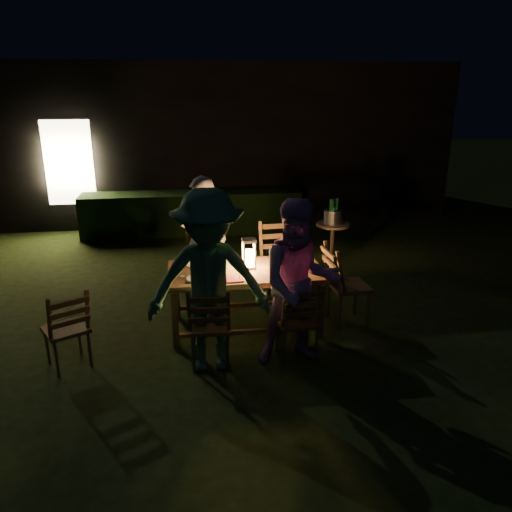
{
  "coord_description": "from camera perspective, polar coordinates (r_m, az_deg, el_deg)",
  "views": [
    {
      "loc": [
        -0.65,
        -5.83,
        2.74
      ],
      "look_at": [
        0.17,
        -0.24,
        0.81
      ],
      "focal_mm": 35.0,
      "sensor_mm": 36.0,
      "label": 1
    }
  ],
  "objects": [
    {
      "name": "wineglass_e",
      "position": [
        5.42,
        -1.92,
        -1.84
      ],
      "size": [
        0.06,
        0.06,
        0.18
      ],
      "primitive_type": null,
      "color": "silver",
      "rests_on": "dining_table"
    },
    {
      "name": "plate_far_right",
      "position": [
        6.0,
        2.8,
        -0.57
      ],
      "size": [
        0.25,
        0.25,
        0.01
      ],
      "primitive_type": "cylinder",
      "color": "white",
      "rests_on": "dining_table"
    },
    {
      "name": "chair_near_left",
      "position": [
        5.19,
        -5.22,
        -9.46
      ],
      "size": [
        0.46,
        0.49,
        0.94
      ],
      "rotation": [
        0.0,
        0.0,
        -0.09
      ],
      "color": "#4F341A",
      "rests_on": "ground"
    },
    {
      "name": "wineglass_c",
      "position": [
        5.49,
        2.22,
        -1.56
      ],
      "size": [
        0.06,
        0.06,
        0.18
      ],
      "primitive_type": null,
      "color": "#59070F",
      "rests_on": "dining_table"
    },
    {
      "name": "chair_far_right",
      "position": [
        6.68,
        2.72,
        -2.38
      ],
      "size": [
        0.51,
        0.55,
        1.08
      ],
      "rotation": [
        0.0,
        0.0,
        3.2
      ],
      "color": "#4F341A",
      "rests_on": "ground"
    },
    {
      "name": "plate_far_left",
      "position": [
        5.91,
        -6.78,
        -1.0
      ],
      "size": [
        0.25,
        0.25,
        0.01
      ],
      "primitive_type": "cylinder",
      "color": "white",
      "rests_on": "dining_table"
    },
    {
      "name": "plate_near_left",
      "position": [
        5.5,
        -6.67,
        -2.54
      ],
      "size": [
        0.25,
        0.25,
        0.01
      ],
      "primitive_type": "cylinder",
      "color": "white",
      "rests_on": "dining_table"
    },
    {
      "name": "bottle_bucket_a",
      "position": [
        7.84,
        8.59,
        4.74
      ],
      "size": [
        0.07,
        0.07,
        0.32
      ],
      "primitive_type": "cylinder",
      "color": "#0F471E",
      "rests_on": "side_table"
    },
    {
      "name": "wineglass_b",
      "position": [
        5.56,
        -8.48,
        -1.47
      ],
      "size": [
        0.06,
        0.06,
        0.18
      ],
      "primitive_type": null,
      "color": "#59070F",
      "rests_on": "dining_table"
    },
    {
      "name": "chair_end",
      "position": [
        6.15,
        10.29,
        -4.76
      ],
      "size": [
        0.52,
        0.48,
        1.02
      ],
      "rotation": [
        0.0,
        0.0,
        -1.51
      ],
      "color": "#4F341A",
      "rests_on": "ground"
    },
    {
      "name": "chair_near_right",
      "position": [
        5.3,
        4.7,
        -8.84
      ],
      "size": [
        0.45,
        0.48,
        0.94
      ],
      "rotation": [
        0.0,
        0.0,
        0.07
      ],
      "color": "#4F341A",
      "rests_on": "ground"
    },
    {
      "name": "ice_bucket",
      "position": [
        7.9,
        8.84,
        4.47
      ],
      "size": [
        0.3,
        0.3,
        0.22
      ],
      "primitive_type": "cylinder",
      "color": "#A5A8AD",
      "rests_on": "side_table"
    },
    {
      "name": "lantern",
      "position": [
        5.74,
        -0.8,
        0.11
      ],
      "size": [
        0.16,
        0.16,
        0.35
      ],
      "color": "white",
      "rests_on": "dining_table"
    },
    {
      "name": "person_opp_right",
      "position": [
        5.01,
        4.98,
        -3.2
      ],
      "size": [
        0.85,
        0.66,
        1.73
      ],
      "primitive_type": "imported",
      "rotation": [
        0.0,
        0.0,
        -0.01
      ],
      "color": "#AF78A9",
      "rests_on": "ground"
    },
    {
      "name": "bottle_table",
      "position": [
        5.67,
        -3.75,
        -0.35
      ],
      "size": [
        0.07,
        0.07,
        0.28
      ],
      "primitive_type": "cylinder",
      "color": "#0F471E",
      "rests_on": "dining_table"
    },
    {
      "name": "plate_near_right",
      "position": [
        5.6,
        3.62,
        -2.05
      ],
      "size": [
        0.25,
        0.25,
        0.01
      ],
      "primitive_type": "cylinder",
      "color": "white",
      "rests_on": "dining_table"
    },
    {
      "name": "napkin_left",
      "position": [
        5.42,
        -2.41,
        -2.75
      ],
      "size": [
        0.18,
        0.14,
        0.01
      ],
      "primitive_type": "cube",
      "color": "red",
      "rests_on": "dining_table"
    },
    {
      "name": "person_house_side",
      "position": [
        6.45,
        -6.05,
        1.7
      ],
      "size": [
        0.62,
        0.41,
        1.7
      ],
      "primitive_type": "imported",
      "rotation": [
        0.0,
        0.0,
        3.13
      ],
      "color": "beige",
      "rests_on": "ground"
    },
    {
      "name": "phone",
      "position": [
        5.42,
        -7.38,
        -2.91
      ],
      "size": [
        0.14,
        0.07,
        0.01
      ],
      "primitive_type": "cube",
      "color": "black",
      "rests_on": "dining_table"
    },
    {
      "name": "side_table",
      "position": [
        7.95,
        8.77,
        3.13
      ],
      "size": [
        0.52,
        0.52,
        0.7
      ],
      "color": "olive",
      "rests_on": "ground"
    },
    {
      "name": "chair_spare",
      "position": [
        5.49,
        -20.69,
        -9.21
      ],
      "size": [
        0.56,
        0.57,
        0.9
      ],
      "rotation": [
        0.0,
        0.0,
        0.51
      ],
      "color": "#4F341A",
      "rests_on": "ground"
    },
    {
      "name": "wineglass_d",
      "position": [
        5.97,
        4.49,
        0.11
      ],
      "size": [
        0.06,
        0.06,
        0.18
      ],
      "primitive_type": null,
      "color": "#59070F",
      "rests_on": "dining_table"
    },
    {
      "name": "wineglass_a",
      "position": [
        5.95,
        -4.41,
        0.03
      ],
      "size": [
        0.06,
        0.06,
        0.18
      ],
      "primitive_type": null,
      "color": "#59070F",
      "rests_on": "dining_table"
    },
    {
      "name": "napkin_right",
      "position": [
        5.55,
        4.79,
        -2.3
      ],
      "size": [
        0.18,
        0.14,
        0.01
      ],
      "primitive_type": "cube",
      "color": "red",
      "rests_on": "dining_table"
    },
    {
      "name": "bottle_bucket_b",
      "position": [
        7.94,
        9.12,
        4.9
      ],
      "size": [
        0.07,
        0.07,
        0.32
      ],
      "primitive_type": "cylinder",
      "color": "#0F471E",
      "rests_on": "side_table"
    },
    {
      "name": "garden_envelope",
      "position": [
        12.06,
        -5.43,
        13.22
      ],
      "size": [
        40.0,
        40.0,
        3.2
      ],
      "color": "black",
      "rests_on": "ground"
    },
    {
      "name": "person_opp_left",
      "position": [
        4.88,
        -5.39,
        -3.04
      ],
      "size": [
        1.21,
        0.7,
        1.86
      ],
      "primitive_type": "imported",
      "rotation": [
        0.0,
        0.0,
        -0.01
      ],
      "color": "#356A44",
      "rests_on": "ground"
    },
    {
      "name": "chair_far_left",
      "position": [
        6.58,
        -5.87,
        -2.88
      ],
      "size": [
        0.48,
        0.52,
        1.05
      ],
      "rotation": [
        0.0,
        0.0,
        3.1
      ],
      "color": "#4F341A",
      "rests_on": "ground"
    },
    {
      "name": "dining_table",
      "position": [
        5.76,
        -1.22,
        -2.25
      ],
      "size": [
        1.79,
        0.9,
        0.74
      ],
      "rotation": [
        0.0,
        0.0,
        -0.01
      ],
      "color": "#4F341A",
      "rests_on": "ground"
    }
  ]
}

